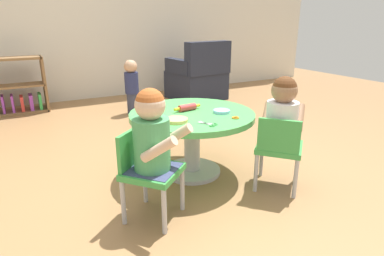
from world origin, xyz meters
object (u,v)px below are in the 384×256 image
(child_chair_left, at_px, (147,169))
(toddler_standing, at_px, (132,85))
(rolling_pin, at_px, (187,107))
(seated_child_left, at_px, (152,134))
(child_chair_right, at_px, (279,148))
(craft_table, at_px, (192,127))
(bookshelf_low, at_px, (5,91))
(seated_child_right, at_px, (282,114))
(armchair_dark, at_px, (198,78))
(craft_scissors, at_px, (210,124))

(child_chair_left, relative_size, toddler_standing, 0.80)
(toddler_standing, bearing_deg, rolling_pin, -94.86)
(seated_child_left, relative_size, toddler_standing, 0.76)
(child_chair_right, distance_m, rolling_pin, 0.73)
(craft_table, bearing_deg, seated_child_left, -138.65)
(child_chair_left, height_order, bookshelf_low, bookshelf_low)
(child_chair_left, bearing_deg, seated_child_right, -4.90)
(seated_child_left, distance_m, rolling_pin, 0.68)
(child_chair_left, distance_m, seated_child_left, 0.23)
(craft_table, relative_size, child_chair_right, 1.72)
(seated_child_left, bearing_deg, bookshelf_low, 104.43)
(child_chair_left, distance_m, rolling_pin, 0.71)
(seated_child_left, distance_m, seated_child_right, 0.92)
(craft_table, relative_size, seated_child_left, 1.81)
(craft_table, distance_m, rolling_pin, 0.15)
(seated_child_left, height_order, armchair_dark, armchair_dark)
(child_chair_left, relative_size, armchair_dark, 0.63)
(rolling_pin, bearing_deg, toddler_standing, 85.14)
(bookshelf_low, bearing_deg, seated_child_right, -60.96)
(armchair_dark, bearing_deg, seated_child_right, -107.54)
(seated_child_right, bearing_deg, seated_child_left, 176.84)
(seated_child_right, height_order, toddler_standing, seated_child_right)
(child_chair_left, height_order, craft_scissors, child_chair_left)
(child_chair_right, bearing_deg, craft_scissors, 157.26)
(child_chair_right, distance_m, armchair_dark, 2.78)
(child_chair_right, bearing_deg, seated_child_left, 175.02)
(craft_table, relative_size, seated_child_right, 1.81)
(craft_table, height_order, toddler_standing, toddler_standing)
(bookshelf_low, height_order, toddler_standing, bookshelf_low)
(child_chair_right, xyz_separation_m, rolling_pin, (-0.41, 0.56, 0.21))
(child_chair_left, xyz_separation_m, seated_child_left, (0.03, -0.03, 0.23))
(bookshelf_low, xyz_separation_m, toddler_standing, (1.39, -0.71, 0.07))
(bookshelf_low, bearing_deg, child_chair_right, -61.61)
(child_chair_right, bearing_deg, toddler_standing, 96.30)
(child_chair_left, xyz_separation_m, armchair_dark, (1.77, 2.54, 0.00))
(child_chair_right, xyz_separation_m, craft_scissors, (-0.44, 0.18, 0.18))
(child_chair_left, distance_m, toddler_standing, 2.33)
(seated_child_left, height_order, bookshelf_low, seated_child_left)
(bookshelf_low, distance_m, craft_scissors, 3.12)
(craft_scissors, bearing_deg, craft_table, 82.97)
(armchair_dark, bearing_deg, rolling_pin, -121.30)
(seated_child_left, bearing_deg, craft_scissors, 13.69)
(child_chair_left, height_order, child_chair_right, same)
(seated_child_right, relative_size, bookshelf_low, 0.55)
(seated_child_left, bearing_deg, child_chair_left, 130.89)
(child_chair_left, height_order, rolling_pin, same)
(bookshelf_low, distance_m, rolling_pin, 2.79)
(craft_table, height_order, seated_child_left, seated_child_left)
(armchair_dark, bearing_deg, craft_table, -120.42)
(seated_child_right, bearing_deg, craft_table, 132.33)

